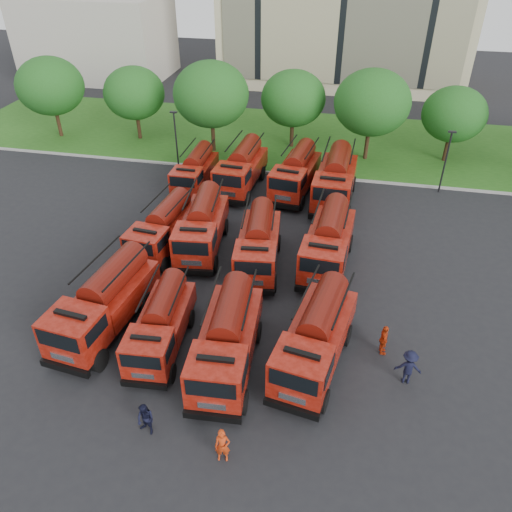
% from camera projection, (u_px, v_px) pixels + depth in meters
% --- Properties ---
extents(ground, '(140.00, 140.00, 0.00)m').
position_uv_depth(ground, '(247.00, 309.00, 28.41)').
color(ground, black).
rests_on(ground, ground).
extents(lawn, '(70.00, 16.00, 0.12)m').
position_uv_depth(lawn, '(304.00, 140.00, 49.30)').
color(lawn, '#1D4E14').
rests_on(lawn, ground).
extents(curb, '(70.00, 0.30, 0.14)m').
position_uv_depth(curb, '(292.00, 174.00, 42.78)').
color(curb, gray).
rests_on(curb, ground).
extents(side_building, '(18.00, 12.00, 10.00)m').
position_uv_depth(side_building, '(98.00, 36.00, 65.96)').
color(side_building, '#ADA59A').
rests_on(side_building, ground).
extents(tree_0, '(6.30, 6.30, 7.70)m').
position_uv_depth(tree_0, '(50.00, 86.00, 47.25)').
color(tree_0, '#382314').
rests_on(tree_0, ground).
extents(tree_1, '(5.71, 5.71, 6.98)m').
position_uv_depth(tree_1, '(134.00, 93.00, 46.99)').
color(tree_1, '#382314').
rests_on(tree_1, ground).
extents(tree_2, '(6.72, 6.72, 8.22)m').
position_uv_depth(tree_2, '(211.00, 94.00, 43.99)').
color(tree_2, '#382314').
rests_on(tree_2, ground).
extents(tree_3, '(5.88, 5.88, 7.19)m').
position_uv_depth(tree_3, '(293.00, 98.00, 45.22)').
color(tree_3, '#382314').
rests_on(tree_3, ground).
extents(tree_4, '(6.55, 6.55, 8.01)m').
position_uv_depth(tree_4, '(372.00, 103.00, 42.54)').
color(tree_4, '#382314').
rests_on(tree_4, ground).
extents(tree_5, '(5.46, 5.46, 6.68)m').
position_uv_depth(tree_5, '(454.00, 114.00, 42.68)').
color(tree_5, '#382314').
rests_on(tree_5, ground).
extents(lamp_post_0, '(0.60, 0.25, 5.11)m').
position_uv_depth(lamp_post_0, '(176.00, 137.00, 42.27)').
color(lamp_post_0, black).
rests_on(lamp_post_0, ground).
extents(lamp_post_1, '(0.60, 0.25, 5.11)m').
position_uv_depth(lamp_post_1, '(446.00, 159.00, 38.61)').
color(lamp_post_1, black).
rests_on(lamp_post_1, ground).
extents(fire_truck_0, '(3.54, 7.90, 3.48)m').
position_uv_depth(fire_truck_0, '(105.00, 302.00, 26.22)').
color(fire_truck_0, black).
rests_on(fire_truck_0, ground).
extents(fire_truck_1, '(2.74, 6.56, 2.92)m').
position_uv_depth(fire_truck_1, '(161.00, 324.00, 25.26)').
color(fire_truck_1, black).
rests_on(fire_truck_1, ground).
extents(fire_truck_2, '(3.11, 7.57, 3.38)m').
position_uv_depth(fire_truck_2, '(227.00, 339.00, 24.01)').
color(fire_truck_2, black).
rests_on(fire_truck_2, ground).
extents(fire_truck_3, '(3.77, 7.72, 3.37)m').
position_uv_depth(fire_truck_3, '(316.00, 337.00, 24.16)').
color(fire_truck_3, black).
rests_on(fire_truck_3, ground).
extents(fire_truck_4, '(3.03, 7.01, 3.10)m').
position_uv_depth(fire_truck_4, '(163.00, 228.00, 32.69)').
color(fire_truck_4, black).
rests_on(fire_truck_4, ground).
extents(fire_truck_5, '(3.35, 7.61, 3.36)m').
position_uv_depth(fire_truck_5, '(202.00, 226.00, 32.69)').
color(fire_truck_5, black).
rests_on(fire_truck_5, ground).
extents(fire_truck_6, '(3.25, 7.34, 3.23)m').
position_uv_depth(fire_truck_6, '(258.00, 243.00, 31.09)').
color(fire_truck_6, black).
rests_on(fire_truck_6, ground).
extents(fire_truck_7, '(3.15, 7.71, 3.44)m').
position_uv_depth(fire_truck_7, '(328.00, 241.00, 31.07)').
color(fire_truck_7, black).
rests_on(fire_truck_7, ground).
extents(fire_truck_8, '(2.41, 6.51, 2.96)m').
position_uv_depth(fire_truck_8, '(195.00, 171.00, 40.06)').
color(fire_truck_8, black).
rests_on(fire_truck_8, ground).
extents(fire_truck_9, '(3.13, 7.65, 3.42)m').
position_uv_depth(fire_truck_9, '(241.00, 168.00, 39.92)').
color(fire_truck_9, black).
rests_on(fire_truck_9, ground).
extents(fire_truck_10, '(3.45, 7.62, 3.35)m').
position_uv_depth(fire_truck_10, '(296.00, 173.00, 39.34)').
color(fire_truck_10, black).
rests_on(fire_truck_10, ground).
extents(fire_truck_11, '(3.18, 8.11, 3.65)m').
position_uv_depth(fire_truck_11, '(335.00, 179.00, 38.01)').
color(fire_truck_11, black).
rests_on(fire_truck_11, ground).
extents(firefighter_0, '(0.72, 0.58, 1.76)m').
position_uv_depth(firefighter_0, '(223.00, 459.00, 20.67)').
color(firefighter_0, '#B9300E').
rests_on(firefighter_0, ground).
extents(firefighter_1, '(0.93, 0.70, 1.69)m').
position_uv_depth(firefighter_1, '(148.00, 432.00, 21.73)').
color(firefighter_1, black).
rests_on(firefighter_1, ground).
extents(firefighter_2, '(0.70, 1.10, 1.77)m').
position_uv_depth(firefighter_2, '(381.00, 353.00, 25.63)').
color(firefighter_2, '#B9300E').
rests_on(firefighter_2, ground).
extents(firefighter_3, '(1.26, 0.66, 1.93)m').
position_uv_depth(firefighter_3, '(405.00, 381.00, 24.08)').
color(firefighter_3, black).
rests_on(firefighter_3, ground).
extents(firefighter_4, '(0.98, 0.82, 1.70)m').
position_uv_depth(firefighter_4, '(162.00, 269.00, 31.56)').
color(firefighter_4, black).
rests_on(firefighter_4, ground).
extents(firefighter_5, '(1.80, 1.02, 1.83)m').
position_uv_depth(firefighter_5, '(326.00, 297.00, 29.31)').
color(firefighter_5, black).
rests_on(firefighter_5, ground).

